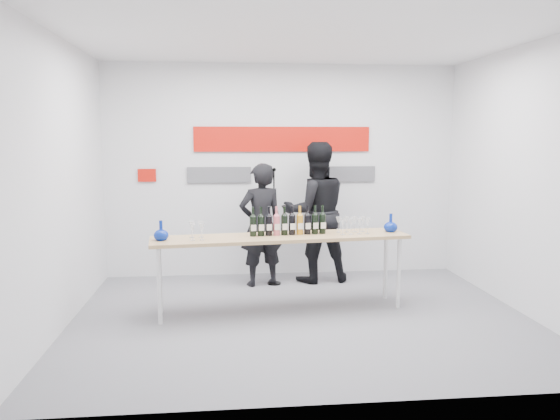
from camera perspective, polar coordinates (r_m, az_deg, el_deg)
The scene contains 12 objects.
ground at distance 6.15m, azimuth 2.25°, elevation -11.11°, with size 5.00×5.00×0.00m, color slate.
back_wall at distance 7.82m, azimuth 0.24°, elevation 4.12°, with size 5.00×0.04×3.00m, color silver.
signage at distance 7.78m, azimuth -0.15°, elevation 6.36°, with size 3.38×0.02×0.79m.
tasting_table at distance 6.17m, azimuth 0.09°, elevation -3.30°, with size 2.95×0.88×0.87m.
wine_bottles at distance 6.19m, azimuth 0.87°, elevation -1.10°, with size 0.89×0.17×0.33m.
decanter_left at distance 6.01m, azimuth -12.33°, elevation -2.09°, with size 0.16×0.16×0.21m, color navy, non-canonical shape.
decanter_right at distance 6.54m, azimuth 11.49°, elevation -1.30°, with size 0.16×0.16×0.21m, color navy, non-canonical shape.
glasses_left at distance 6.03m, azimuth -8.69°, elevation -2.13°, with size 0.18×0.23×0.18m.
glasses_right at distance 6.38m, azimuth 7.63°, elevation -1.58°, with size 0.38×0.25×0.18m.
presenter_left at distance 7.25m, azimuth -2.01°, elevation -1.57°, with size 0.60×0.39×1.64m, color black.
presenter_right at distance 7.47m, azimuth 3.73°, elevation -0.24°, with size 0.93×0.73×1.91m, color black.
mic_stand at distance 7.35m, azimuth -0.63°, elevation -4.12°, with size 0.18×0.18×1.58m.
Camera 1 is at (-0.83, -5.77, 1.96)m, focal length 35.00 mm.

